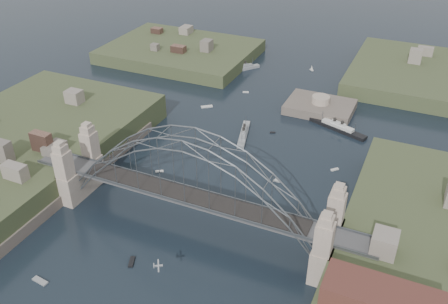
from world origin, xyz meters
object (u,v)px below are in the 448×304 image
Objects in this scene: naval_cruiser_far at (243,68)px; ocean_liner at (338,128)px; bridge at (191,182)px; naval_cruiser_near at (244,134)px; fort_island at (319,112)px; wharf_shed at (382,298)px.

naval_cruiser_far is 56.50m from ocean_liner.
bridge is 45.61m from naval_cruiser_near.
naval_cruiser_far is at bearing 112.56° from naval_cruiser_near.
bridge is at bearing -74.75° from naval_cruiser_far.
fort_island is 1.13× the size of ocean_liner.
naval_cruiser_near is at bearing -122.96° from fort_island.
fort_island reaches higher than naval_cruiser_near.
bridge is 5.27× the size of naval_cruiser_near.
naval_cruiser_near is 1.24× the size of naval_cruiser_far.
fort_island is 1.10× the size of wharf_shed.
naval_cruiser_far is at bearing 105.25° from bridge.
wharf_shed is (44.00, -14.00, -2.32)m from bridge.
fort_island is 1.71× the size of naval_cruiser_far.
bridge is 6.52× the size of naval_cruiser_far.
naval_cruiser_far is (-37.27, 22.70, 1.10)m from fort_island.
bridge is 46.23m from wharf_shed.
bridge reaches higher than naval_cruiser_near.
wharf_shed reaches higher than ocean_liner.
fort_island is at bearing 129.22° from ocean_liner.
fort_island is 43.65m from naval_cruiser_far.
wharf_shed is at bearing -72.29° from ocean_liner.
wharf_shed reaches higher than naval_cruiser_near.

